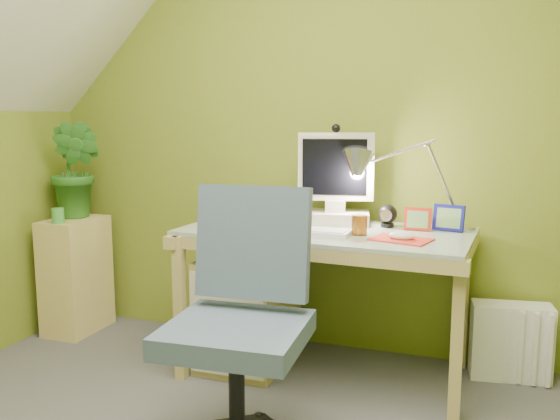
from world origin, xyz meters
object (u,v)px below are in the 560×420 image
(potted_plant, at_px, (76,170))
(task_chair, at_px, (236,328))
(desk, at_px, (325,302))
(radiator, at_px, (511,341))
(desk_lamp, at_px, (427,165))
(side_ledge, at_px, (76,275))
(monitor, at_px, (336,171))

(potted_plant, bearing_deg, task_chair, -34.12)
(desk, distance_m, potted_plant, 1.67)
(potted_plant, height_order, radiator, potted_plant)
(desk_lamp, relative_size, side_ledge, 0.92)
(potted_plant, relative_size, task_chair, 0.56)
(side_ledge, xyz_separation_m, task_chair, (1.45, -0.93, 0.17))
(desk_lamp, relative_size, task_chair, 0.62)
(desk, bearing_deg, monitor, 93.54)
(desk_lamp, bearing_deg, desk, -145.00)
(task_chair, distance_m, radiator, 1.49)
(desk_lamp, height_order, task_chair, desk_lamp)
(radiator, bearing_deg, desk_lamp, 179.97)
(side_ledge, bearing_deg, desk, -3.31)
(side_ledge, relative_size, task_chair, 0.67)
(monitor, bearing_deg, side_ledge, 170.96)
(potted_plant, bearing_deg, radiator, 2.37)
(desk, xyz_separation_m, task_chair, (-0.11, -0.84, 0.14))
(desk_lamp, bearing_deg, monitor, -166.80)
(desk, bearing_deg, side_ledge, -179.77)
(desk, height_order, monitor, monitor)
(desk, xyz_separation_m, radiator, (0.87, 0.24, -0.18))
(side_ledge, distance_m, potted_plant, 0.63)
(desk, bearing_deg, radiator, 18.96)
(desk_lamp, relative_size, potted_plant, 1.10)
(desk_lamp, xyz_separation_m, radiator, (0.42, 0.06, -0.86))
(desk_lamp, xyz_separation_m, side_ledge, (-2.00, -0.09, -0.70))
(desk_lamp, bearing_deg, radiator, 21.35)
(desk_lamp, distance_m, radiator, 0.96)
(monitor, height_order, task_chair, monitor)
(desk, xyz_separation_m, potted_plant, (-1.55, 0.14, 0.60))
(desk, bearing_deg, potted_plant, 178.40)
(task_chair, height_order, radiator, task_chair)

